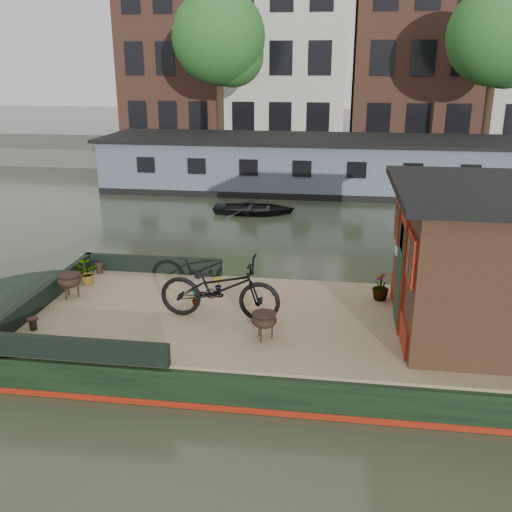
# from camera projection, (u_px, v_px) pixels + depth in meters

# --- Properties ---
(ground) EXTENTS (120.00, 120.00, 0.00)m
(ground) POSITION_uv_depth(u_px,v_px,m) (369.00, 357.00, 9.95)
(ground) COLOR #283421
(ground) RESTS_ON ground
(houseboat_hull) EXTENTS (14.01, 4.02, 0.60)m
(houseboat_hull) POSITION_uv_depth(u_px,v_px,m) (293.00, 338.00, 10.04)
(houseboat_hull) COLOR black
(houseboat_hull) RESTS_ON ground
(houseboat_deck) EXTENTS (11.80, 3.80, 0.05)m
(houseboat_deck) POSITION_uv_depth(u_px,v_px,m) (372.00, 324.00, 9.75)
(houseboat_deck) COLOR #967D5D
(houseboat_deck) RESTS_ON houseboat_hull
(bow_bulwark) EXTENTS (3.00, 4.00, 0.35)m
(bow_bulwark) POSITION_uv_depth(u_px,v_px,m) (89.00, 297.00, 10.37)
(bow_bulwark) COLOR black
(bow_bulwark) RESTS_ON houseboat_deck
(bicycle) EXTENTS (2.13, 0.80, 1.11)m
(bicycle) POSITION_uv_depth(u_px,v_px,m) (220.00, 288.00, 9.78)
(bicycle) COLOR black
(bicycle) RESTS_ON houseboat_deck
(potted_plant_a) EXTENTS (0.22, 0.24, 0.38)m
(potted_plant_a) POSITION_uv_depth(u_px,v_px,m) (195.00, 296.00, 10.40)
(potted_plant_a) COLOR brown
(potted_plant_a) RESTS_ON houseboat_deck
(potted_plant_b) EXTENTS (0.19, 0.21, 0.30)m
(potted_plant_b) POSITION_uv_depth(u_px,v_px,m) (218.00, 285.00, 11.04)
(potted_plant_b) COLOR maroon
(potted_plant_b) RESTS_ON houseboat_deck
(potted_plant_c) EXTENTS (0.43, 0.37, 0.47)m
(potted_plant_c) POSITION_uv_depth(u_px,v_px,m) (86.00, 273.00, 11.42)
(potted_plant_c) COLOR #953D2B
(potted_plant_c) RESTS_ON houseboat_deck
(potted_plant_d) EXTENTS (0.31, 0.31, 0.54)m
(potted_plant_d) POSITION_uv_depth(u_px,v_px,m) (381.00, 286.00, 10.64)
(potted_plant_d) COLOR maroon
(potted_plant_d) RESTS_ON houseboat_deck
(potted_plant_e) EXTENTS (0.12, 0.16, 0.28)m
(potted_plant_e) POSITION_uv_depth(u_px,v_px,m) (49.00, 342.00, 8.77)
(potted_plant_e) COLOR brown
(potted_plant_e) RESTS_ON houseboat_deck
(brazier_front) EXTENTS (0.46, 0.46, 0.45)m
(brazier_front) POSITION_uv_depth(u_px,v_px,m) (264.00, 326.00, 9.11)
(brazier_front) COLOR black
(brazier_front) RESTS_ON houseboat_deck
(brazier_rear) EXTENTS (0.46, 0.46, 0.47)m
(brazier_rear) POSITION_uv_depth(u_px,v_px,m) (70.00, 286.00, 10.76)
(brazier_rear) COLOR black
(brazier_rear) RESTS_ON houseboat_deck
(bollard_port) EXTENTS (0.20, 0.20, 0.23)m
(bollard_port) POSITION_uv_depth(u_px,v_px,m) (99.00, 268.00, 12.06)
(bollard_port) COLOR black
(bollard_port) RESTS_ON houseboat_deck
(bollard_stbd) EXTENTS (0.18, 0.18, 0.21)m
(bollard_stbd) POSITION_uv_depth(u_px,v_px,m) (33.00, 324.00, 9.47)
(bollard_stbd) COLOR black
(bollard_stbd) RESTS_ON houseboat_deck
(dinghy) EXTENTS (2.88, 2.12, 0.58)m
(dinghy) POSITION_uv_depth(u_px,v_px,m) (255.00, 205.00, 19.55)
(dinghy) COLOR black
(dinghy) RESTS_ON ground
(far_houseboat) EXTENTS (20.40, 4.40, 2.11)m
(far_houseboat) POSITION_uv_depth(u_px,v_px,m) (355.00, 167.00, 22.78)
(far_houseboat) COLOR slate
(far_houseboat) RESTS_ON ground
(quay) EXTENTS (60.00, 6.00, 0.90)m
(quay) POSITION_uv_depth(u_px,v_px,m) (352.00, 156.00, 29.04)
(quay) COLOR #47443F
(quay) RESTS_ON ground
(townhouse_row) EXTENTS (27.25, 8.00, 16.50)m
(townhouse_row) POSITION_uv_depth(u_px,v_px,m) (360.00, 10.00, 33.22)
(townhouse_row) COLOR brown
(townhouse_row) RESTS_ON ground
(tree_left) EXTENTS (4.40, 4.40, 7.40)m
(tree_left) POSITION_uv_depth(u_px,v_px,m) (222.00, 41.00, 26.83)
(tree_left) COLOR #332316
(tree_left) RESTS_ON quay
(tree_right) EXTENTS (4.40, 4.40, 7.40)m
(tree_right) POSITION_uv_depth(u_px,v_px,m) (500.00, 40.00, 25.14)
(tree_right) COLOR #332316
(tree_right) RESTS_ON quay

